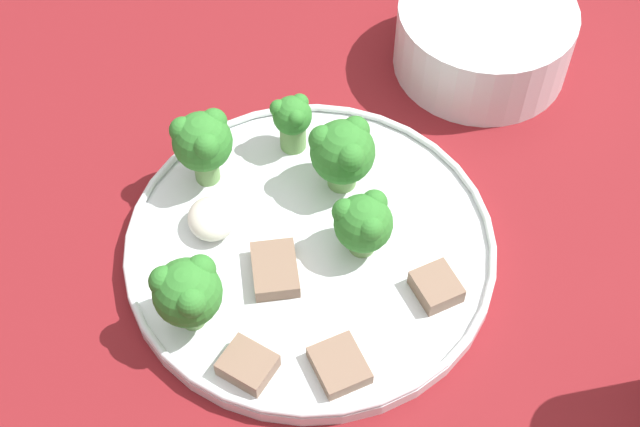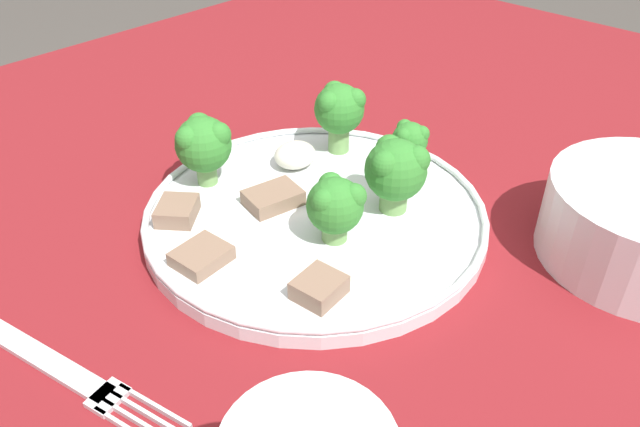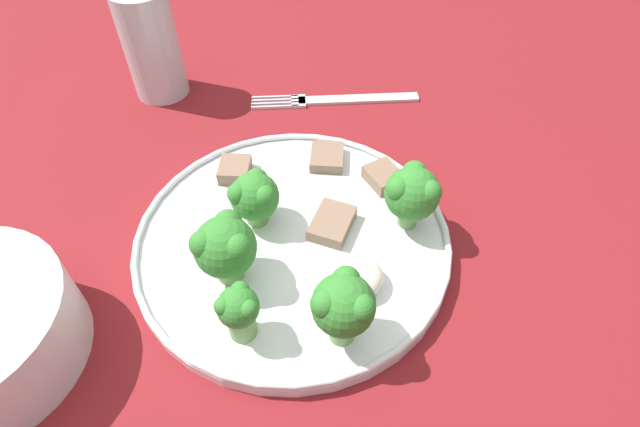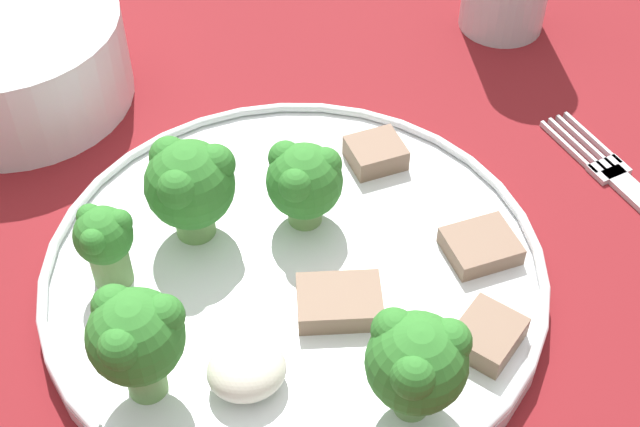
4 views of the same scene
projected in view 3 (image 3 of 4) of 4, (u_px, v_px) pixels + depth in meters
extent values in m
cube|color=maroon|center=(285.00, 240.00, 0.49)|extent=(1.38, 1.11, 0.03)
cylinder|color=brown|center=(558.00, 154.00, 1.14)|extent=(0.06, 0.06, 0.72)
cylinder|color=brown|center=(145.00, 116.00, 1.24)|extent=(0.06, 0.06, 0.72)
cylinder|color=white|center=(293.00, 241.00, 0.46)|extent=(0.29, 0.29, 0.01)
torus|color=white|center=(293.00, 235.00, 0.46)|extent=(0.29, 0.29, 0.01)
cube|color=silver|center=(358.00, 99.00, 0.62)|extent=(0.05, 0.15, 0.00)
cube|color=silver|center=(298.00, 101.00, 0.62)|extent=(0.03, 0.02, 0.00)
cube|color=silver|center=(275.00, 97.00, 0.62)|extent=(0.01, 0.06, 0.00)
cube|color=silver|center=(275.00, 101.00, 0.62)|extent=(0.01, 0.06, 0.00)
cube|color=silver|center=(275.00, 104.00, 0.61)|extent=(0.01, 0.06, 0.00)
cube|color=silver|center=(275.00, 107.00, 0.61)|extent=(0.01, 0.06, 0.00)
cylinder|color=silver|center=(151.00, 45.00, 0.59)|extent=(0.06, 0.06, 0.13)
cylinder|color=silver|center=(157.00, 64.00, 0.61)|extent=(0.06, 0.06, 0.07)
cylinder|color=#709E56|center=(342.00, 326.00, 0.38)|extent=(0.02, 0.02, 0.03)
sphere|color=#337F2D|center=(343.00, 305.00, 0.36)|extent=(0.05, 0.05, 0.05)
sphere|color=#337F2D|center=(346.00, 280.00, 0.36)|extent=(0.02, 0.02, 0.02)
sphere|color=#337F2D|center=(325.00, 304.00, 0.35)|extent=(0.02, 0.02, 0.02)
sphere|color=#337F2D|center=(361.00, 308.00, 0.35)|extent=(0.02, 0.02, 0.02)
cylinder|color=#709E56|center=(242.00, 323.00, 0.39)|extent=(0.02, 0.02, 0.03)
sphere|color=#337F2D|center=(238.00, 307.00, 0.37)|extent=(0.03, 0.03, 0.03)
sphere|color=#337F2D|center=(240.00, 290.00, 0.37)|extent=(0.01, 0.01, 0.01)
sphere|color=#337F2D|center=(224.00, 306.00, 0.36)|extent=(0.01, 0.01, 0.01)
sphere|color=#337F2D|center=(247.00, 309.00, 0.36)|extent=(0.01, 0.01, 0.01)
cylinder|color=#709E56|center=(257.00, 215.00, 0.47)|extent=(0.02, 0.02, 0.02)
sphere|color=#337F2D|center=(254.00, 198.00, 0.45)|extent=(0.05, 0.05, 0.05)
sphere|color=#337F2D|center=(257.00, 179.00, 0.45)|extent=(0.02, 0.02, 0.02)
sphere|color=#337F2D|center=(238.00, 194.00, 0.44)|extent=(0.02, 0.02, 0.02)
sphere|color=#337F2D|center=(265.00, 196.00, 0.44)|extent=(0.02, 0.02, 0.02)
cylinder|color=#709E56|center=(408.00, 215.00, 0.46)|extent=(0.02, 0.02, 0.02)
sphere|color=#337F2D|center=(412.00, 194.00, 0.44)|extent=(0.05, 0.05, 0.05)
sphere|color=#337F2D|center=(414.00, 173.00, 0.44)|extent=(0.02, 0.02, 0.02)
sphere|color=#337F2D|center=(399.00, 189.00, 0.43)|extent=(0.02, 0.02, 0.02)
sphere|color=#337F2D|center=(429.00, 192.00, 0.43)|extent=(0.02, 0.02, 0.02)
cylinder|color=#709E56|center=(230.00, 268.00, 0.42)|extent=(0.02, 0.02, 0.02)
sphere|color=#337F2D|center=(225.00, 247.00, 0.40)|extent=(0.05, 0.05, 0.05)
sphere|color=#337F2D|center=(228.00, 223.00, 0.40)|extent=(0.02, 0.02, 0.02)
sphere|color=#337F2D|center=(204.00, 244.00, 0.39)|extent=(0.02, 0.02, 0.02)
sphere|color=#337F2D|center=(237.00, 248.00, 0.39)|extent=(0.02, 0.02, 0.02)
cube|color=#846651|center=(333.00, 221.00, 0.46)|extent=(0.05, 0.04, 0.01)
cube|color=#846651|center=(235.00, 170.00, 0.51)|extent=(0.04, 0.03, 0.01)
cube|color=#846651|center=(383.00, 177.00, 0.50)|extent=(0.05, 0.05, 0.01)
cube|color=#846651|center=(327.00, 157.00, 0.52)|extent=(0.04, 0.04, 0.01)
ellipsoid|color=silver|center=(361.00, 277.00, 0.42)|extent=(0.04, 0.04, 0.02)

